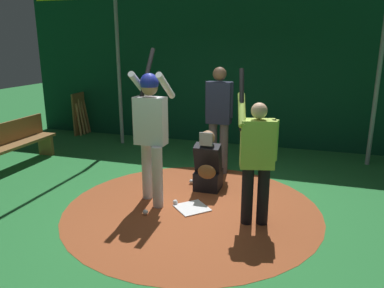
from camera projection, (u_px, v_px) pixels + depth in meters
name	position (u px, v px, depth m)	size (l,w,h in m)	color
ground_plane	(192.00, 209.00, 5.27)	(26.58, 26.58, 0.00)	#287A38
dirt_circle	(192.00, 208.00, 5.27)	(3.59, 3.59, 0.01)	#9E4C28
home_plate	(192.00, 208.00, 5.27)	(0.42, 0.42, 0.01)	white
batter	(151.00, 125.00, 5.20)	(0.68, 0.49, 2.20)	#BCBCC0
catcher	(208.00, 167.00, 5.85)	(0.58, 0.40, 0.97)	black
umpire	(219.00, 114.00, 6.46)	(0.23, 0.49, 1.88)	#4C4C51
visitor	(257.00, 156.00, 4.62)	(0.54, 0.56, 1.96)	black
back_wall	(243.00, 66.00, 8.22)	(0.23, 10.58, 3.51)	#0C3D26
cage_frame	(192.00, 35.00, 4.65)	(5.89, 5.33, 3.42)	gray
bat_rack	(82.00, 114.00, 9.51)	(0.70, 0.21, 1.05)	olive
bench	(14.00, 143.00, 6.98)	(1.81, 0.36, 0.85)	olive
baseball_0	(175.00, 202.00, 5.38)	(0.07, 0.07, 0.07)	white
baseball_1	(145.00, 212.00, 5.07)	(0.07, 0.07, 0.07)	white
baseball_2	(191.00, 181.00, 6.18)	(0.07, 0.07, 0.07)	white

